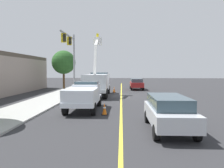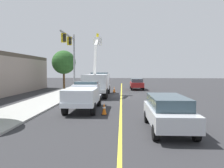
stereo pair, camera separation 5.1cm
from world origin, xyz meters
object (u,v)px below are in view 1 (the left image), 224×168
passing_minivan (136,83)px  traffic_cone_leading (104,109)px  trailing_sedan (168,111)px  traffic_cone_mid_front (114,90)px  service_pickup_truck (84,95)px  traffic_signal_mast (71,51)px  utility_bucket_truck (97,82)px

passing_minivan → traffic_cone_leading: size_ratio=6.23×
trailing_sedan → traffic_cone_mid_front: trailing_sedan is taller
service_pickup_truck → traffic_signal_mast: bearing=19.2°
traffic_signal_mast → passing_minivan: bearing=-48.5°
traffic_cone_leading → utility_bucket_truck: bearing=10.3°
utility_bucket_truck → trailing_sedan: (-14.49, -5.54, -0.65)m
utility_bucket_truck → traffic_cone_leading: 11.23m
utility_bucket_truck → traffic_cone_leading: (-10.98, -1.99, -1.24)m
traffic_signal_mast → traffic_cone_mid_front: bearing=-65.5°
utility_bucket_truck → traffic_signal_mast: bearing=68.2°
trailing_sedan → traffic_cone_leading: 5.03m
traffic_cone_leading → service_pickup_truck: bearing=46.6°
traffic_cone_mid_front → passing_minivan: bearing=-32.2°
trailing_sedan → traffic_cone_mid_front: size_ratio=5.85×
utility_bucket_truck → traffic_cone_mid_front: bearing=-24.4°
service_pickup_truck → passing_minivan: (18.13, -4.58, -0.15)m
traffic_signal_mast → traffic_cone_leading: bearing=-156.2°
traffic_cone_leading → traffic_cone_mid_front: (14.74, 0.28, 0.03)m
passing_minivan → traffic_signal_mast: traffic_signal_mast is taller
trailing_sedan → utility_bucket_truck: bearing=20.9°
utility_bucket_truck → traffic_signal_mast: 5.26m
utility_bucket_truck → service_pickup_truck: size_ratio=1.46×
passing_minivan → trailing_sedan: same height
traffic_cone_mid_front → traffic_signal_mast: 7.52m
traffic_cone_leading → traffic_cone_mid_front: traffic_cone_mid_front is taller
utility_bucket_truck → traffic_signal_mast: (1.39, 3.48, 3.70)m
utility_bucket_truck → trailing_sedan: bearing=-159.1°
trailing_sedan → passing_minivan: bearing=1.7°
trailing_sedan → traffic_cone_mid_front: bearing=11.9°
trailing_sedan → traffic_cone_leading: size_ratio=6.23×
utility_bucket_truck → traffic_cone_mid_front: utility_bucket_truck is taller
traffic_cone_leading → traffic_signal_mast: traffic_signal_mast is taller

